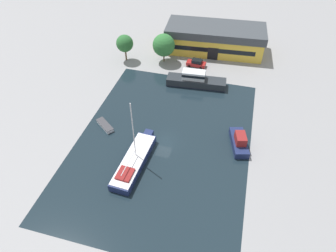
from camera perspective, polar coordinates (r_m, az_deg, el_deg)
The scene contains 10 objects.
ground_plane at distance 50.99m, azimuth -0.87°, elevation -3.04°, with size 440.00×440.00×0.00m, color gray.
water_canal at distance 50.99m, azimuth -0.87°, elevation -3.04°, with size 28.71×39.96×0.01m, color black.
warehouse_building at distance 75.67m, azimuth 8.92°, elevation 16.16°, with size 23.81×11.16×6.08m.
quay_tree_near_building at distance 69.64m, azimuth -0.82°, elevation 15.14°, with size 5.04×5.04×6.65m.
quay_tree_by_water at distance 70.78m, azimuth -8.25°, elevation 15.29°, with size 3.87×3.87×6.18m.
parked_car at distance 69.67m, azimuth 5.42°, elevation 11.86°, with size 4.42×2.11×1.69m.
sailboat_moored at distance 47.54m, azimuth -6.43°, elevation -6.56°, with size 3.87×12.97×11.70m.
motor_cruiser at distance 63.20m, azimuth 5.27°, elevation 8.66°, with size 12.57×4.04×3.33m.
small_dinghy at distance 54.63m, azimuth -11.92°, elevation 0.12°, with size 4.11×3.58×0.65m.
cabin_boat at distance 51.12m, azimuth 13.42°, elevation -2.90°, with size 3.88×6.68×2.69m.
Camera 1 is at (9.86, -33.93, 36.77)m, focal length 32.00 mm.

